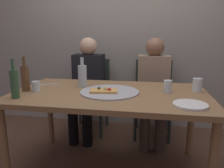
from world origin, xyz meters
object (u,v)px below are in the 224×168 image
at_px(plate_stack, 190,105).
at_px(chair_right, 153,93).
at_px(chair_left, 91,90).
at_px(guest_in_sweater, 87,83).
at_px(water_bottle, 82,75).
at_px(beer_bottle, 25,78).
at_px(wine_glass, 36,86).
at_px(dining_table, 110,100).
at_px(pizza_slice_last, 104,91).
at_px(guest_in_beanie, 154,85).
at_px(tumbler_near, 168,86).
at_px(tumbler_far, 197,85).
at_px(pizza_tray, 110,92).
at_px(table_knife, 47,84).
at_px(wine_bottle, 14,83).

xyz_separation_m(plate_stack, chair_right, (-0.23, 1.13, -0.23)).
distance_m(plate_stack, chair_left, 1.53).
distance_m(chair_left, guest_in_sweater, 0.20).
height_order(water_bottle, plate_stack, water_bottle).
bearing_deg(beer_bottle, wine_glass, -2.86).
relative_size(dining_table, pizza_slice_last, 6.80).
bearing_deg(guest_in_beanie, tumbler_near, 98.95).
relative_size(beer_bottle, guest_in_sweater, 0.25).
xyz_separation_m(wine_glass, guest_in_sweater, (0.21, 0.79, -0.13)).
bearing_deg(beer_bottle, guest_in_sweater, 68.45).
distance_m(dining_table, tumbler_far, 0.75).
distance_m(water_bottle, guest_in_sweater, 0.61).
height_order(pizza_tray, pizza_slice_last, pizza_slice_last).
bearing_deg(guest_in_sweater, dining_table, 119.97).
xyz_separation_m(pizza_slice_last, plate_stack, (0.64, -0.22, -0.02)).
bearing_deg(tumbler_near, wine_glass, -172.20).
bearing_deg(pizza_slice_last, table_knife, 160.36).
relative_size(dining_table, plate_stack, 7.00).
distance_m(wine_bottle, guest_in_sweater, 1.06).
xyz_separation_m(pizza_slice_last, chair_left, (-0.37, 0.91, -0.24)).
relative_size(pizza_tray, plate_stack, 2.12).
bearing_deg(table_knife, tumbler_far, 144.75).
bearing_deg(table_knife, guest_in_beanie, 174.10).
distance_m(tumbler_far, guest_in_beanie, 0.68).
bearing_deg(wine_bottle, chair_left, 76.93).
bearing_deg(wine_bottle, tumbler_near, 17.49).
height_order(pizza_tray, chair_right, chair_right).
height_order(beer_bottle, chair_right, beer_bottle).
bearing_deg(beer_bottle, chair_left, 71.68).
relative_size(tumbler_near, guest_in_beanie, 0.09).
bearing_deg(water_bottle, tumbler_near, -5.66).
xyz_separation_m(wine_glass, chair_left, (0.21, 0.94, -0.26)).
height_order(water_bottle, wine_glass, water_bottle).
relative_size(dining_table, water_bottle, 5.94).
height_order(water_bottle, chair_left, water_bottle).
xyz_separation_m(table_knife, guest_in_sweater, (0.23, 0.54, -0.09)).
bearing_deg(wine_bottle, guest_in_sweater, 75.03).
bearing_deg(pizza_slice_last, guest_in_beanie, 61.26).
distance_m(water_bottle, plate_stack, 0.98).
bearing_deg(tumbler_far, guest_in_sweater, 153.15).
bearing_deg(guest_in_beanie, dining_table, 61.98).
relative_size(wine_glass, chair_left, 0.10).
distance_m(guest_in_sweater, guest_in_beanie, 0.78).
height_order(pizza_tray, tumbler_near, tumbler_near).
bearing_deg(pizza_slice_last, tumbler_far, 13.69).
relative_size(tumbler_far, plate_stack, 0.49).
bearing_deg(wine_glass, wine_bottle, -104.23).
relative_size(pizza_tray, table_knife, 2.22).
bearing_deg(chair_left, water_bottle, 99.90).
bearing_deg(tumbler_near, chair_right, 97.26).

